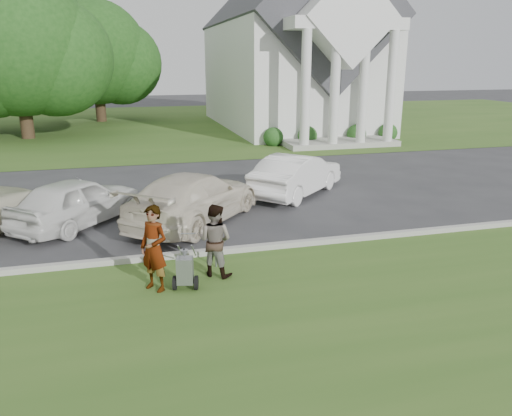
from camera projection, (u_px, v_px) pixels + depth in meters
name	position (u px, v px, depth m)	size (l,w,h in m)	color
ground	(243.00, 261.00, 11.63)	(120.00, 120.00, 0.00)	#333335
grass_strip	(282.00, 323.00, 8.85)	(80.00, 7.00, 0.01)	#365B1F
church_lawn	(157.00, 124.00, 36.65)	(80.00, 30.00, 0.01)	#365B1F
curb	(237.00, 250.00, 12.12)	(80.00, 0.18, 0.15)	#9E9E93
church	(292.00, 38.00, 33.59)	(9.19, 19.00, 24.10)	white
tree_left	(17.00, 50.00, 28.58)	(10.63, 8.40, 9.71)	#332316
tree_back	(96.00, 58.00, 37.09)	(9.61, 7.60, 8.89)	#332316
striping_cart	(185.00, 271.00, 10.07)	(0.63, 1.07, 0.93)	black
person_left	(154.00, 249.00, 9.92)	(0.64, 0.42, 1.77)	#999999
person_right	(215.00, 241.00, 10.64)	(0.77, 0.60, 1.59)	#999999
parking_meter_near	(215.00, 230.00, 11.03)	(0.10, 0.09, 1.40)	gray
car_b	(77.00, 201.00, 14.01)	(1.64, 4.08, 1.39)	white
car_c	(194.00, 198.00, 14.22)	(2.04, 5.01, 1.46)	beige
car_d	(297.00, 174.00, 17.23)	(1.51, 4.33, 1.43)	white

